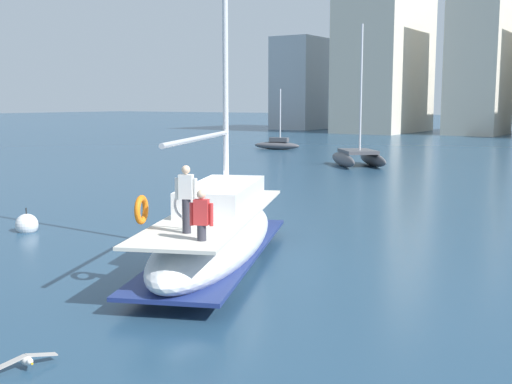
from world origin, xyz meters
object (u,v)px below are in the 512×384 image
Objects in this scene: main_sailboat at (217,232)px; moored_sloop_near at (358,156)px; moored_catamaran at (277,144)px; mooring_buoy at (27,225)px; seagull at (26,360)px.

main_sailboat is 28.61m from moored_sloop_near.
moored_catamaran reaches higher than mooring_buoy.
seagull is (9.40, -34.96, -0.52)m from moored_sloop_near.
moored_catamaran is 5.23× the size of seagull.
moored_catamaran is at bearing 140.99° from moored_sloop_near.
mooring_buoy reaches higher than seagull.
main_sailboat reaches higher than moored_sloop_near.
moored_sloop_near is at bearing 105.05° from seagull.
mooring_buoy is (-0.31, -27.41, -0.44)m from moored_sloop_near.
mooring_buoy is at bearing -90.64° from moored_sloop_near.
main_sailboat reaches higher than seagull.
main_sailboat is at bearing -0.49° from mooring_buoy.
moored_sloop_near is 36.21m from seagull.
moored_catamaran reaches higher than seagull.
moored_sloop_near is (-7.95, 27.48, -0.24)m from main_sailboat.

